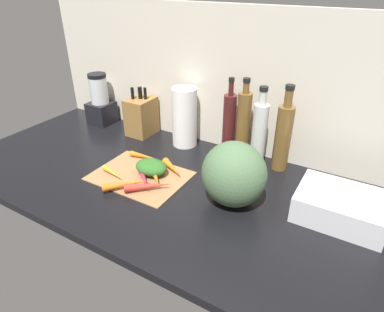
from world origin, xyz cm
name	(u,v)px	position (x,y,z in cm)	size (l,w,h in cm)	color
ground_plane	(159,180)	(0.00, 0.00, -1.50)	(170.00, 80.00, 3.00)	black
wall_back	(207,78)	(0.00, 38.50, 30.00)	(170.00, 3.00, 60.00)	beige
cutting_board	(140,175)	(-6.72, -3.28, 0.40)	(36.10, 26.80, 0.80)	#997047
carrot_0	(155,176)	(0.64, -3.10, 2.46)	(3.33, 3.33, 14.58)	orange
carrot_1	(173,168)	(2.87, 5.40, 2.31)	(3.02, 3.02, 12.89)	orange
carrot_2	(113,173)	(-15.30, -9.00, 1.92)	(2.24, 2.24, 12.30)	orange
carrot_3	(127,184)	(-5.16, -12.57, 2.33)	(3.05, 3.05, 17.97)	orange
carrot_4	(149,186)	(2.52, -9.79, 2.41)	(3.21, 3.21, 17.38)	red
carrot_5	(144,178)	(-2.43, -6.17, 2.14)	(2.68, 2.68, 17.87)	#B2264C
carrot_6	(144,156)	(-13.26, 7.79, 1.95)	(2.31, 2.31, 12.91)	orange
carrot_greens_pile	(152,167)	(-3.50, 0.23, 3.58)	(13.13, 10.10, 5.55)	#2D6023
winter_squash	(234,174)	(31.24, -0.11, 11.36)	(22.08, 20.57, 22.72)	#4C6B47
knife_block	(141,116)	(-30.48, 28.89, 9.17)	(11.16, 13.82, 23.47)	olive
blender_appliance	(100,102)	(-57.06, 29.02, 11.22)	(11.91, 11.91, 26.10)	black
paper_towel_roll	(184,117)	(-6.32, 29.50, 13.38)	(11.09, 11.09, 26.76)	white
bottle_0	(229,124)	(14.65, 31.37, 14.03)	(5.48, 5.48, 33.89)	#471919
bottle_1	(243,126)	(21.70, 29.57, 15.35)	(5.66, 5.66, 35.15)	brown
bottle_2	(259,134)	(29.30, 27.72, 14.34)	(5.84, 5.84, 33.57)	silver
bottle_3	(283,136)	(37.97, 30.88, 14.41)	(6.42, 6.42, 34.69)	brown
dish_rack	(340,206)	(64.52, 9.85, 4.51)	(27.18, 20.67, 9.02)	silver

